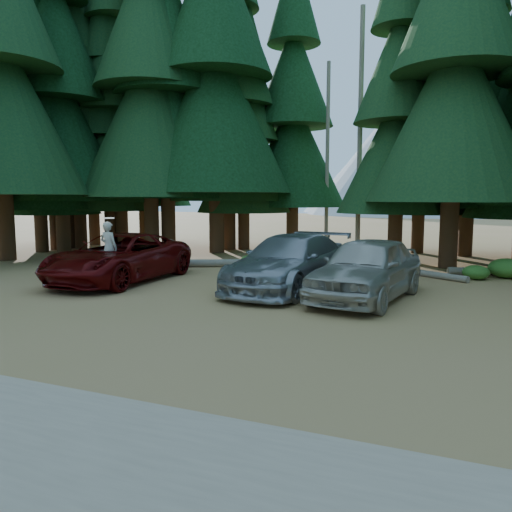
# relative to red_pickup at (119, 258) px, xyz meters

# --- Properties ---
(ground) EXTENTS (160.00, 160.00, 0.00)m
(ground) POSITION_rel_red_pickup_xyz_m (5.33, -3.60, -0.84)
(ground) COLOR #A27E45
(ground) RESTS_ON ground
(forest_belt_north) EXTENTS (36.00, 7.00, 22.00)m
(forest_belt_north) POSITION_rel_red_pickup_xyz_m (5.33, 11.40, -0.84)
(forest_belt_north) COLOR black
(forest_belt_north) RESTS_ON ground
(snag_front) EXTENTS (0.24, 0.24, 12.00)m
(snag_front) POSITION_rel_red_pickup_xyz_m (6.13, 10.90, 5.16)
(snag_front) COLOR #6A6555
(snag_front) RESTS_ON ground
(snag_back) EXTENTS (0.20, 0.20, 10.00)m
(snag_back) POSITION_rel_red_pickup_xyz_m (4.13, 12.40, 4.16)
(snag_back) COLOR #6A6555
(snag_back) RESTS_ON ground
(mountain_peak) EXTENTS (48.00, 50.00, 28.00)m
(mountain_peak) POSITION_rel_red_pickup_xyz_m (2.74, 84.64, 11.87)
(mountain_peak) COLOR #93979B
(mountain_peak) RESTS_ON ground
(red_pickup) EXTENTS (2.94, 6.09, 1.67)m
(red_pickup) POSITION_rel_red_pickup_xyz_m (0.00, 0.00, 0.00)
(red_pickup) COLOR #570708
(red_pickup) RESTS_ON ground
(silver_minivan_center) EXTENTS (3.09, 6.20, 1.73)m
(silver_minivan_center) POSITION_rel_red_pickup_xyz_m (5.96, 0.80, 0.03)
(silver_minivan_center) COLOR #9C9EA4
(silver_minivan_center) RESTS_ON ground
(silver_minivan_right) EXTENTS (2.91, 5.56, 1.81)m
(silver_minivan_right) POSITION_rel_red_pickup_xyz_m (8.49, 0.18, 0.07)
(silver_minivan_right) COLOR #B7B0A3
(silver_minivan_right) RESTS_ON ground
(frisbee_player) EXTENTS (0.66, 0.45, 1.89)m
(frisbee_player) POSITION_rel_red_pickup_xyz_m (0.01, -0.54, 0.41)
(frisbee_player) COLOR beige
(frisbee_player) RESTS_ON ground
(log_left) EXTENTS (4.24, 2.22, 0.32)m
(log_left) POSITION_rel_red_pickup_xyz_m (1.99, 4.84, -0.67)
(log_left) COLOR #6A6555
(log_left) RESTS_ON ground
(log_mid) EXTENTS (2.59, 1.81, 0.24)m
(log_mid) POSITION_rel_red_pickup_xyz_m (10.00, 5.02, -0.71)
(log_mid) COLOR #6A6555
(log_mid) RESTS_ON ground
(log_right) EXTENTS (4.34, 1.62, 0.29)m
(log_right) POSITION_rel_red_pickup_xyz_m (12.65, 6.75, -0.69)
(log_right) COLOR #6A6555
(log_right) RESTS_ON ground
(shrub_far_left) EXTENTS (0.94, 0.94, 0.52)m
(shrub_far_left) POSITION_rel_red_pickup_xyz_m (-0.46, 4.41, -0.58)
(shrub_far_left) COLOR #2E681F
(shrub_far_left) RESTS_ON ground
(shrub_left) EXTENTS (0.79, 0.79, 0.43)m
(shrub_left) POSITION_rel_red_pickup_xyz_m (2.50, 5.66, -0.62)
(shrub_left) COLOR #2E681F
(shrub_left) RESTS_ON ground
(shrub_center_left) EXTENTS (1.27, 1.27, 0.70)m
(shrub_center_left) POSITION_rel_red_pickup_xyz_m (6.76, 2.95, -0.49)
(shrub_center_left) COLOR #2E681F
(shrub_center_left) RESTS_ON ground
(shrub_center_right) EXTENTS (0.74, 0.74, 0.40)m
(shrub_center_right) POSITION_rel_red_pickup_xyz_m (7.28, 4.49, -0.63)
(shrub_center_right) COLOR #2E681F
(shrub_center_right) RESTS_ON ground
(shrub_right) EXTENTS (0.93, 0.93, 0.51)m
(shrub_right) POSITION_rel_red_pickup_xyz_m (11.48, 5.24, -0.58)
(shrub_right) COLOR #2E681F
(shrub_right) RESTS_ON ground
(shrub_far_right) EXTENTS (1.29, 1.29, 0.71)m
(shrub_far_right) POSITION_rel_red_pickup_xyz_m (12.52, 6.03, -0.48)
(shrub_far_right) COLOR #2E681F
(shrub_far_right) RESTS_ON ground
(shrub_edge_west) EXTENTS (0.72, 0.72, 0.40)m
(shrub_edge_west) POSITION_rel_red_pickup_xyz_m (-4.21, 3.71, -0.64)
(shrub_edge_west) COLOR #2E681F
(shrub_edge_west) RESTS_ON ground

